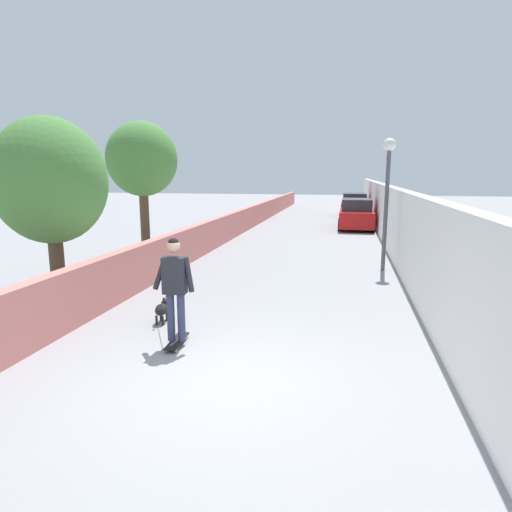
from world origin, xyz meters
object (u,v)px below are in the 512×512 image
Objects in this scene: lamp_post at (388,180)px; car_near at (356,215)px; dog at (162,309)px; tree_left_mid at (50,182)px; tree_left_near at (142,160)px; person_skateboarder at (175,281)px; skateboard at (177,341)px; car_far at (354,205)px.

lamp_post reaches higher than car_near.
lamp_post is at bearing -176.64° from car_near.
car_near is (15.84, -3.96, 0.44)m from dog.
tree_left_mid reaches higher than car_near.
tree_left_near reaches higher than lamp_post.
person_skateboarder reaches higher than dog.
person_skateboarder is at bearing 0.00° from skateboard.
person_skateboarder is 23.79m from car_far.
tree_left_mid reaches higher than person_skateboarder.
tree_left_mid is 16.54m from car_near.
person_skateboarder is (0.00, 0.00, 1.04)m from skateboard.
tree_left_mid is (-4.50, -0.03, -0.58)m from tree_left_near.
tree_left_near is at bearing 146.60° from car_near.
car_near is (10.22, 0.60, -1.95)m from lamp_post.
tree_left_near is 4.54m from tree_left_mid.
tree_left_near is 6.83m from dog.
lamp_post is 7.63m from dog.
dog is (-0.91, -2.89, -2.40)m from tree_left_mid.
person_skateboarder is (-6.64, 3.85, -1.56)m from lamp_post.
lamp_post reaches higher than dog.
tree_left_mid is 3.87m from dog.
car_near is at bearing -24.64° from tree_left_mid.
tree_left_mid is 0.98× the size of car_near.
car_far is at bearing -21.86° from tree_left_near.
skateboard is 0.62× the size of dog.
lamp_post reaches higher than skateboard.
car_far is (23.57, -3.25, -0.39)m from person_skateboarder.
tree_left_mid reaches higher than car_far.
car_far is at bearing 2.03° from lamp_post.
skateboard is at bearing -150.57° from tree_left_near.
person_skateboarder is 0.40× the size of car_far.
car_near is at bearing -33.40° from tree_left_near.
person_skateboarder is 0.42× the size of car_near.
lamp_post is (0.21, -7.48, -0.59)m from tree_left_near.
dog is 16.33m from car_near.
tree_left_mid is 3.10× the size of dog.
tree_left_mid is 4.37m from person_skateboarder.
tree_left_near is 7.50m from lamp_post.
tree_left_near is at bearing 28.35° from dog.
skateboard is 0.20× the size of car_near.
car_far is (22.55, -3.96, 0.44)m from dog.
tree_left_near is at bearing 29.43° from person_skateboarder.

